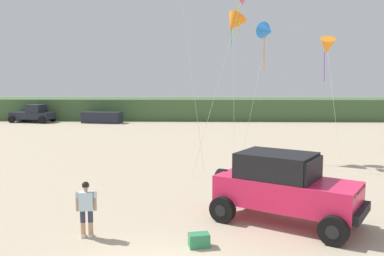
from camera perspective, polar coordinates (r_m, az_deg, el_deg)
dune_ridge at (r=50.62m, az=-0.46°, el=2.76°), size 90.00×8.46×2.44m
jeep at (r=13.61m, az=12.67°, el=-7.88°), size 4.97×4.26×2.26m
person_watching at (r=12.54m, az=-14.43°, el=-10.43°), size 0.62×0.34×1.67m
cooler_box at (r=11.74m, az=0.98°, el=-15.28°), size 0.63×0.48×0.38m
distant_pickup at (r=48.66m, az=-21.13°, el=1.83°), size 4.88×3.17×1.98m
distant_sedan at (r=45.87m, az=-12.33°, el=1.44°), size 4.41×2.33×1.20m
kite_pink_ribbon at (r=24.60m, az=5.82°, el=14.20°), size 1.75×4.52×8.58m
kite_red_delta at (r=30.77m, az=18.20°, el=10.66°), size 1.22×5.61×7.67m
kite_blue_swept at (r=24.46m, az=10.35°, el=13.05°), size 2.28×2.76×8.02m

